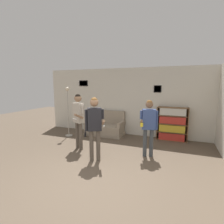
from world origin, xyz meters
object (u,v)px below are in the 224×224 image
Objects in this scene: couch at (105,127)px; person_watcher_holding_cup at (149,122)px; person_player_foreground_left at (78,115)px; bookshelf at (172,124)px; person_player_foreground_center at (95,122)px; floor_lamp at (68,109)px; bottle_on_floor at (85,134)px.

person_watcher_holding_cup reaches higher than couch.
couch is at bearing 86.67° from person_player_foreground_left.
bookshelf is 0.70× the size of person_player_foreground_left.
bookshelf is 3.23m from person_player_foreground_center.
couch is at bearing 107.71° from person_player_foreground_center.
floor_lamp is 1.20× the size of person_watcher_holding_cup.
person_player_foreground_center is (0.78, -2.44, 0.75)m from couch.
person_player_foreground_left is 6.92× the size of bottle_on_floor.
bottle_on_floor is (-3.18, -0.81, -0.52)m from bookshelf.
person_watcher_holding_cup is at bearing 5.78° from person_player_foreground_left.
couch is 0.91× the size of person_player_foreground_center.
floor_lamp is at bearing 140.25° from person_player_foreground_center.
person_player_foreground_left is 1.62m from bottle_on_floor.
person_player_foreground_left reaches higher than bookshelf.
person_watcher_holding_cup is at bearing -107.10° from bookshelf.
couch is 0.96× the size of person_watcher_holding_cup.
couch is 6.15× the size of bottle_on_floor.
person_player_foreground_center is (2.06, -1.71, -0.05)m from floor_lamp.
bookshelf is 4.01m from floor_lamp.
person_player_foreground_center is 1.52m from person_watcher_holding_cup.
person_watcher_holding_cup is (3.32, -0.87, -0.12)m from floor_lamp.
floor_lamp reaches higher than person_watcher_holding_cup.
floor_lamp is at bearing 165.30° from person_watcher_holding_cup.
bottle_on_floor is (-1.36, 1.82, -0.96)m from person_player_foreground_center.
couch is at bearing 141.90° from person_watcher_holding_cup.
couch reaches higher than bottle_on_floor.
floor_lamp is 1.23m from bottle_on_floor.
person_player_foreground_left is at bearing 144.98° from person_player_foreground_center.
person_player_foreground_left is at bearing -93.33° from couch.
couch is 1.26× the size of bookshelf.
bookshelf is at bearing 36.65° from person_player_foreground_left.
bookshelf is at bearing 72.90° from person_watcher_holding_cup.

